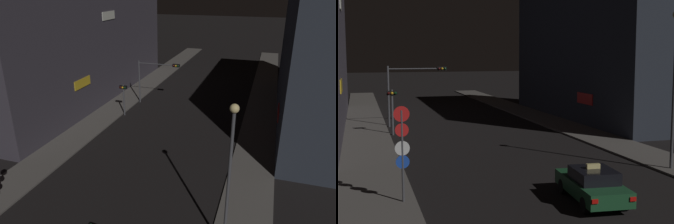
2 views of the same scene
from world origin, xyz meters
TOP-DOWN VIEW (x-y plane):
  - sidewalk_left at (-7.94, 32.78)m, footprint 3.28×69.55m
  - sidewalk_right at (7.94, 32.78)m, footprint 3.28×69.55m
  - building_facade_left at (-13.89, 32.10)m, footprint 8.72×32.15m
  - building_facade_right at (13.42, 32.41)m, footprint 7.77×24.95m
  - traffic_light_overhead at (-4.09, 32.07)m, footprint 4.96×0.42m
  - traffic_light_left_kerb at (-6.05, 27.74)m, footprint 0.80×0.42m
  - street_lamp_near_block at (7.09, 12.14)m, footprint 0.44×0.44m

SIDE VIEW (x-z plane):
  - sidewalk_left at x=-7.94m, z-range 0.00..0.12m
  - sidewalk_right at x=7.94m, z-range 0.00..0.12m
  - traffic_light_left_kerb at x=-6.05m, z-range 0.76..4.17m
  - traffic_light_overhead at x=-4.09m, z-range 1.18..6.24m
  - street_lamp_near_block at x=7.09m, z-range 1.13..9.26m
  - building_facade_right at x=13.42m, z-range 0.00..13.05m
  - building_facade_left at x=-13.89m, z-range 0.00..21.58m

